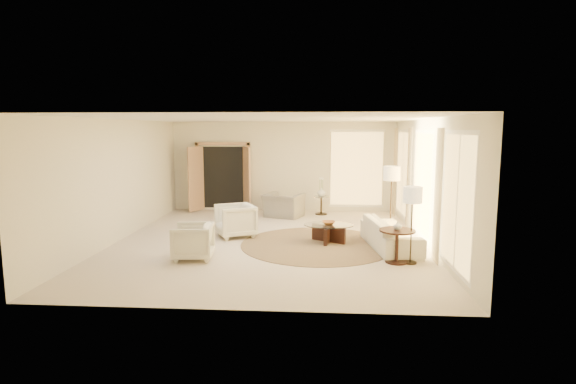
# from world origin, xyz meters

# --- Properties ---
(room) EXTENTS (7.04, 8.04, 2.83)m
(room) POSITION_xyz_m (0.00, 0.00, 1.40)
(room) COLOR beige
(room) RESTS_ON ground
(windows_right) EXTENTS (0.10, 6.40, 2.40)m
(windows_right) POSITION_xyz_m (3.45, 0.10, 1.35)
(windows_right) COLOR #FFCB66
(windows_right) RESTS_ON room
(window_back_corner) EXTENTS (1.70, 0.10, 2.40)m
(window_back_corner) POSITION_xyz_m (2.30, 3.95, 1.35)
(window_back_corner) COLOR #FFCB66
(window_back_corner) RESTS_ON room
(curtains_right) EXTENTS (0.06, 5.20, 2.60)m
(curtains_right) POSITION_xyz_m (3.40, 1.00, 1.30)
(curtains_right) COLOR tan
(curtains_right) RESTS_ON room
(french_doors) EXTENTS (1.95, 0.66, 2.16)m
(french_doors) POSITION_xyz_m (-1.90, 3.82, 1.07)
(french_doors) COLOR tan
(french_doors) RESTS_ON room
(area_rug) EXTENTS (4.45, 4.45, 0.01)m
(area_rug) POSITION_xyz_m (1.10, -0.22, 0.01)
(area_rug) COLOR #413020
(area_rug) RESTS_ON room
(sofa) EXTENTS (1.12, 2.22, 0.62)m
(sofa) POSITION_xyz_m (2.69, -0.38, 0.31)
(sofa) COLOR silver
(sofa) RESTS_ON room
(armchair_left) EXTENTS (1.08, 1.10, 0.86)m
(armchair_left) POSITION_xyz_m (-0.87, 0.41, 0.43)
(armchair_left) COLOR silver
(armchair_left) RESTS_ON room
(armchair_right) EXTENTS (0.78, 0.82, 0.78)m
(armchair_right) POSITION_xyz_m (-1.37, -1.51, 0.39)
(armchair_right) COLOR silver
(armchair_right) RESTS_ON room
(accent_chair) EXTENTS (1.23, 1.01, 0.93)m
(accent_chair) POSITION_xyz_m (0.09, 2.93, 0.46)
(accent_chair) COLOR gray
(accent_chair) RESTS_ON room
(coffee_table) EXTENTS (1.49, 1.49, 0.41)m
(coffee_table) POSITION_xyz_m (1.36, 0.01, 0.26)
(coffee_table) COLOR black
(coffee_table) RESTS_ON room
(end_table) EXTENTS (0.69, 0.69, 0.65)m
(end_table) POSITION_xyz_m (2.64, -1.49, 0.45)
(end_table) COLOR black
(end_table) RESTS_ON room
(side_table) EXTENTS (0.48, 0.48, 0.56)m
(side_table) POSITION_xyz_m (1.21, 3.40, 0.34)
(side_table) COLOR black
(side_table) RESTS_ON room
(floor_lamp_near) EXTENTS (0.41, 0.41, 1.68)m
(floor_lamp_near) POSITION_xyz_m (2.90, 0.96, 1.43)
(floor_lamp_near) COLOR black
(floor_lamp_near) RESTS_ON room
(floor_lamp_far) EXTENTS (0.36, 0.36, 1.49)m
(floor_lamp_far) POSITION_xyz_m (2.90, -1.52, 1.27)
(floor_lamp_far) COLOR black
(floor_lamp_far) RESTS_ON room
(bowl) EXTENTS (0.31, 0.31, 0.07)m
(bowl) POSITION_xyz_m (1.36, 0.01, 0.45)
(bowl) COLOR brown
(bowl) RESTS_ON coffee_table
(end_vase) EXTENTS (0.21, 0.21, 0.17)m
(end_vase) POSITION_xyz_m (2.64, -1.49, 0.73)
(end_vase) COLOR silver
(end_vase) RESTS_ON end_table
(side_vase) EXTENTS (0.27, 0.27, 0.27)m
(side_vase) POSITION_xyz_m (1.21, 3.40, 0.69)
(side_vase) COLOR silver
(side_vase) RESTS_ON side_table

